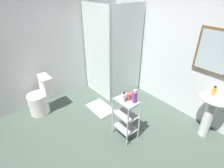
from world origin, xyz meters
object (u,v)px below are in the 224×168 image
lotion_bottle_white (124,97)px  bath_mat (100,108)px  shower_stall (112,73)px  toilet (40,99)px  conditioner_bottle_purple (135,97)px  storage_cart (126,116)px  rinse_cup (129,96)px  pedestal_sink (211,108)px  hand_soap_bottle (214,91)px

lotion_bottle_white → bath_mat: size_ratio=0.29×
shower_stall → bath_mat: shower_stall is taller
toilet → conditioner_bottle_purple: size_ratio=3.56×
toilet → bath_mat: 1.22m
storage_cart → rinse_cup: (-0.00, 0.04, 0.36)m
conditioner_bottle_purple → rinse_cup: size_ratio=2.03×
toilet → bath_mat: size_ratio=1.27×
conditioner_bottle_purple → bath_mat: 1.28m
shower_stall → toilet: (-0.26, -1.63, -0.15)m
toilet → pedestal_sink: bearing=39.1°
toilet → lotion_bottle_white: size_ratio=4.41×
toilet → conditioner_bottle_purple: 1.97m
shower_stall → conditioner_bottle_purple: bearing=-26.5°
conditioner_bottle_purple → hand_soap_bottle: bearing=55.2°
pedestal_sink → hand_soap_bottle: bearing=-165.6°
lotion_bottle_white → rinse_cup: size_ratio=1.64×
hand_soap_bottle → bath_mat: bearing=-150.2°
pedestal_sink → lotion_bottle_white: lotion_bottle_white is taller
bath_mat → storage_cart: bearing=-6.8°
lotion_bottle_white → storage_cart: bearing=84.7°
lotion_bottle_white → conditioner_bottle_purple: size_ratio=0.81×
pedestal_sink → toilet: bearing=-140.9°
shower_stall → pedestal_sink: size_ratio=2.47×
shower_stall → hand_soap_bottle: size_ratio=13.00×
pedestal_sink → storage_cart: bearing=-127.8°
shower_stall → pedestal_sink: shower_stall is taller
toilet → lotion_bottle_white: bearing=27.5°
conditioner_bottle_purple → bath_mat: size_ratio=0.36×
hand_soap_bottle → lotion_bottle_white: size_ratio=0.89×
toilet → storage_cart: (1.55, 0.87, 0.12)m
conditioner_bottle_purple → pedestal_sink: bearing=54.0°
lotion_bottle_white → rinse_cup: bearing=87.2°
conditioner_bottle_purple → rinse_cup: conditioner_bottle_purple is taller
pedestal_sink → lotion_bottle_white: 1.43m
storage_cart → shower_stall: bearing=149.5°
shower_stall → toilet: shower_stall is taller
pedestal_sink → bath_mat: 2.05m
lotion_bottle_white → bath_mat: lotion_bottle_white is taller
hand_soap_bottle → toilet: bearing=-140.6°
toilet → storage_cart: toilet is taller
shower_stall → conditioner_bottle_purple: shower_stall is taller
shower_stall → toilet: 1.65m
shower_stall → conditioner_bottle_purple: 1.61m
hand_soap_bottle → lotion_bottle_white: (-0.80, -1.13, -0.06)m
shower_stall → lotion_bottle_white: bearing=-32.5°
shower_stall → storage_cart: shower_stall is taller
storage_cart → conditioner_bottle_purple: (0.10, 0.07, 0.40)m
toilet → bath_mat: (0.67, 0.97, -0.31)m
hand_soap_bottle → conditioner_bottle_purple: (-0.70, -1.00, -0.04)m
rinse_cup → bath_mat: 1.18m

